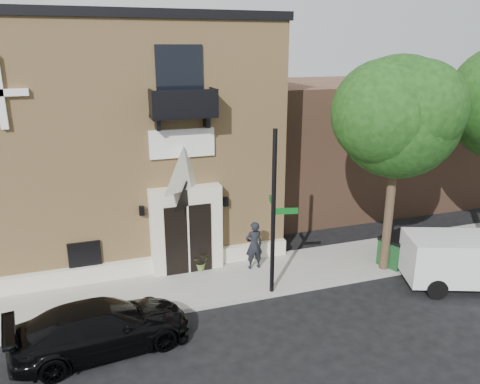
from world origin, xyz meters
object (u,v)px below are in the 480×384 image
object	(u,v)px
black_sedan	(102,327)
pedestrian_near	(254,245)
cargo_van	(478,260)
street_sign	(274,213)
dumpster	(400,248)
fire_hydrant	(404,256)

from	to	relation	value
black_sedan	pedestrian_near	world-z (taller)	pedestrian_near
cargo_van	street_sign	world-z (taller)	street_sign
pedestrian_near	dumpster	bearing A→B (deg)	165.24
pedestrian_near	street_sign	bearing A→B (deg)	88.43
black_sedan	fire_hydrant	distance (m)	11.24
dumpster	black_sedan	bearing A→B (deg)	168.75
black_sedan	dumpster	bearing A→B (deg)	-88.39
cargo_van	dumpster	distance (m)	2.73
black_sedan	dumpster	size ratio (longest dim) A/B	2.53
street_sign	pedestrian_near	world-z (taller)	street_sign
black_sedan	street_sign	distance (m)	6.20
cargo_van	pedestrian_near	distance (m)	7.84
street_sign	pedestrian_near	size ratio (longest dim) A/B	3.03
cargo_van	street_sign	size ratio (longest dim) A/B	0.88
black_sedan	street_sign	bearing A→B (deg)	-84.67
black_sedan	street_sign	world-z (taller)	street_sign
cargo_van	street_sign	bearing A→B (deg)	-173.82
cargo_van	dumpster	bearing A→B (deg)	143.12
cargo_van	dumpster	world-z (taller)	cargo_van
pedestrian_near	black_sedan	bearing A→B (deg)	27.72
street_sign	fire_hydrant	bearing A→B (deg)	15.68
black_sedan	cargo_van	xyz separation A→B (m)	(12.60, -0.51, 0.34)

